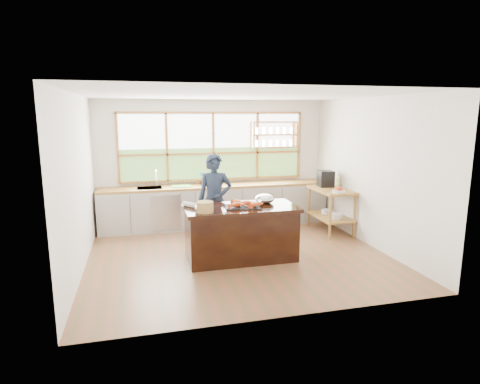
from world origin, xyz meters
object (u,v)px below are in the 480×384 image
object	(u,v)px
wicker_basket	(205,207)
cook	(215,201)
island	(241,233)
espresso_machine	(326,179)

from	to	relation	value
wicker_basket	cook	bearing A→B (deg)	71.21
island	espresso_machine	bearing A→B (deg)	32.28
espresso_machine	wicker_basket	xyz separation A→B (m)	(-2.83, -1.62, -0.08)
cook	wicker_basket	bearing A→B (deg)	-98.11
cook	espresso_machine	world-z (taller)	cook
cook	wicker_basket	world-z (taller)	cook
espresso_machine	wicker_basket	bearing A→B (deg)	-142.91
island	espresso_machine	size ratio (longest dim) A/B	5.51
cook	wicker_basket	size ratio (longest dim) A/B	6.52
island	cook	world-z (taller)	cook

